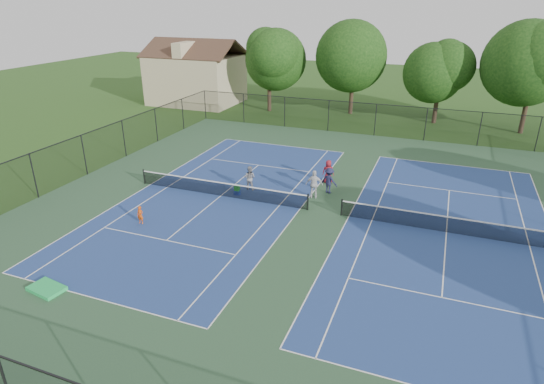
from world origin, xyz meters
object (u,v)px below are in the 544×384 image
at_px(tree_back_d, 536,60).
at_px(ball_hopper, 237,188).
at_px(bystander_c, 328,172).
at_px(clapboard_house, 196,77).
at_px(tree_back_b, 354,53).
at_px(bystander_b, 329,181).
at_px(child_player, 140,215).
at_px(instructor, 250,178).
at_px(tree_back_c, 441,69).
at_px(tree_back_a, 269,57).
at_px(ball_crate, 237,192).
at_px(bystander_a, 314,184).

xyz_separation_m(tree_back_d, ball_hopper, (-19.09, -23.41, -6.34)).
bearing_deg(bystander_c, clapboard_house, -50.20).
xyz_separation_m(tree_back_b, ball_hopper, (-2.09, -25.41, -6.11)).
bearing_deg(bystander_b, child_player, 59.94).
bearing_deg(instructor, tree_back_b, -94.83).
bearing_deg(ball_hopper, tree_back_b, 85.29).
distance_m(tree_back_c, bystander_b, 23.08).
bearing_deg(bystander_c, child_player, 42.15).
xyz_separation_m(instructor, bystander_c, (4.66, 3.03, 0.01)).
xyz_separation_m(bystander_b, ball_hopper, (-5.57, -2.48, -0.39)).
height_order(tree_back_a, bystander_c, tree_back_a).
height_order(tree_back_b, ball_crate, tree_back_b).
bearing_deg(tree_back_a, clapboard_house, 174.29).
height_order(tree_back_a, tree_back_c, tree_back_a).
xyz_separation_m(tree_back_a, bystander_b, (12.47, -20.93, -5.16)).
distance_m(tree_back_d, bystander_b, 25.62).
bearing_deg(tree_back_d, tree_back_a, -180.00).
bearing_deg(clapboard_house, tree_back_b, 3.01).
distance_m(bystander_a, bystander_c, 2.86).
relative_size(tree_back_b, bystander_a, 5.33).
xyz_separation_m(tree_back_a, instructor, (7.31, -22.24, -5.21)).
xyz_separation_m(child_player, ball_crate, (3.39, 5.78, -0.38)).
xyz_separation_m(tree_back_d, clapboard_house, (-36.00, 1.00, -3.73)).
relative_size(tree_back_d, bystander_a, 5.51).
bearing_deg(tree_back_c, instructor, -114.71).
bearing_deg(tree_back_b, tree_back_d, -6.71).
bearing_deg(instructor, ball_crate, 70.25).
height_order(tree_back_a, instructor, tree_back_a).
height_order(bystander_a, ball_crate, bystander_a).
xyz_separation_m(tree_back_b, tree_back_d, (17.00, -2.00, 0.23)).
distance_m(ball_crate, ball_hopper, 0.33).
bearing_deg(ball_hopper, bystander_b, 24.05).
bearing_deg(bystander_c, ball_hopper, 32.09).
bearing_deg(tree_back_b, tree_back_a, -167.47).
bearing_deg(tree_back_d, clapboard_house, 178.41).
height_order(tree_back_a, ball_hopper, tree_back_a).
distance_m(tree_back_b, ball_hopper, 26.22).
bearing_deg(instructor, tree_back_a, -72.65).
bearing_deg(clapboard_house, child_player, -65.89).
xyz_separation_m(tree_back_a, tree_back_c, (18.00, 1.00, -0.56)).
relative_size(child_player, ball_hopper, 2.98).
bearing_deg(child_player, ball_hopper, 58.00).
distance_m(tree_back_d, bystander_a, 26.91).
height_order(tree_back_d, bystander_a, tree_back_d).
distance_m(tree_back_b, tree_back_c, 9.12).
bearing_deg(tree_back_b, bystander_c, -82.04).
bearing_deg(ball_crate, clapboard_house, 124.71).
distance_m(tree_back_c, ball_crate, 27.34).
bearing_deg(bystander_a, ball_crate, 2.72).
bearing_deg(bystander_c, tree_back_d, -133.73).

